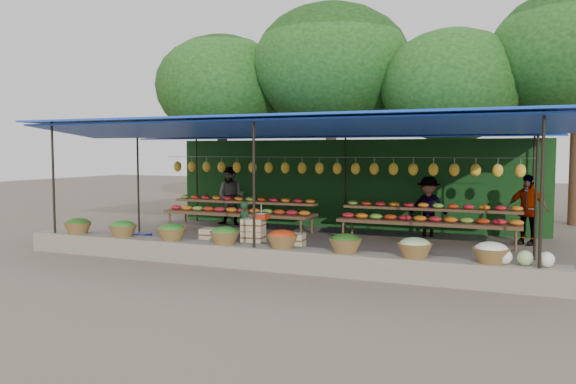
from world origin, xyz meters
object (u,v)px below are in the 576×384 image
at_px(weighing_scale, 261,215).
at_px(vendor_seated, 245,226).
at_px(blue_crate_front, 120,244).
at_px(crate_counter, 252,240).
at_px(blue_crate_back, 140,239).

distance_m(weighing_scale, vendor_seated, 0.87).
bearing_deg(vendor_seated, blue_crate_front, 47.90).
distance_m(crate_counter, vendor_seated, 0.70).
bearing_deg(weighing_scale, vendor_seated, 141.33).
distance_m(vendor_seated, blue_crate_back, 2.62).
bearing_deg(weighing_scale, blue_crate_back, 176.76).
distance_m(weighing_scale, blue_crate_back, 3.29).
distance_m(crate_counter, blue_crate_back, 3.00).
xyz_separation_m(weighing_scale, vendor_seated, (-0.63, 0.51, -0.31)).
bearing_deg(blue_crate_back, vendor_seated, 12.04).
height_order(weighing_scale, blue_crate_front, weighing_scale).
bearing_deg(crate_counter, blue_crate_back, 176.53).
height_order(crate_counter, weighing_scale, weighing_scale).
relative_size(crate_counter, blue_crate_front, 5.06).
relative_size(weighing_scale, blue_crate_front, 0.68).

